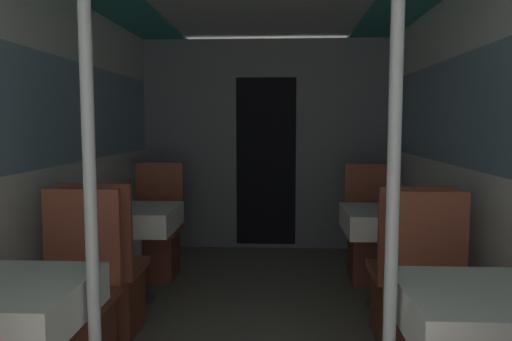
% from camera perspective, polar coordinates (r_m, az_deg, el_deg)
% --- Properties ---
extents(wall_left, '(0.05, 6.51, 2.25)m').
position_cam_1_polar(wall_left, '(3.39, -23.47, 1.74)').
color(wall_left, silver).
rests_on(wall_left, ground_plane).
extents(wall_right, '(0.05, 6.51, 2.25)m').
position_cam_1_polar(wall_right, '(3.26, 24.16, 1.58)').
color(wall_right, silver).
rests_on(wall_right, ground_plane).
extents(bulkhead_far, '(2.64, 0.09, 2.25)m').
position_cam_1_polar(bulkhead_far, '(5.40, 1.17, 2.88)').
color(bulkhead_far, slate).
rests_on(bulkhead_far, ground_plane).
extents(dining_table_left_0, '(0.63, 0.63, 0.73)m').
position_cam_1_polar(dining_table_left_0, '(2.33, -26.64, -14.04)').
color(dining_table_left_0, '#4C4C51').
rests_on(dining_table_left_0, ground_plane).
extents(chair_left_far_0, '(0.44, 0.44, 1.00)m').
position_cam_1_polar(chair_left_far_0, '(2.95, -20.26, -16.09)').
color(chair_left_far_0, brown).
rests_on(chair_left_far_0, ground_plane).
extents(support_pole_left_0, '(0.05, 0.05, 2.25)m').
position_cam_1_polar(support_pole_left_0, '(2.06, -18.45, -1.62)').
color(support_pole_left_0, silver).
rests_on(support_pole_left_0, ground_plane).
extents(dining_table_left_1, '(0.63, 0.63, 0.73)m').
position_cam_1_polar(dining_table_left_1, '(3.92, -13.70, -5.75)').
color(dining_table_left_1, '#4C4C51').
rests_on(dining_table_left_1, ground_plane).
extents(chair_left_near_1, '(0.44, 0.44, 1.00)m').
position_cam_1_polar(chair_left_near_1, '(3.43, -16.56, -12.86)').
color(chair_left_near_1, brown).
rests_on(chair_left_near_1, ground_plane).
extents(chair_left_far_1, '(0.44, 0.44, 1.00)m').
position_cam_1_polar(chair_left_far_1, '(4.56, -11.40, -8.13)').
color(chair_left_far_1, brown).
rests_on(chair_left_far_1, ground_plane).
extents(dining_table_right_0, '(0.63, 0.63, 0.73)m').
position_cam_1_polar(dining_table_right_0, '(2.19, 24.66, -15.17)').
color(dining_table_right_0, '#4C4C51').
rests_on(dining_table_right_0, ground_plane).
extents(chair_right_far_0, '(0.44, 0.44, 1.00)m').
position_cam_1_polar(chair_right_far_0, '(2.85, 19.62, -16.89)').
color(chair_right_far_0, brown).
rests_on(chair_right_far_0, ground_plane).
extents(support_pole_right_0, '(0.05, 0.05, 2.25)m').
position_cam_1_polar(support_pole_right_0, '(1.96, 15.41, -1.86)').
color(support_pole_right_0, silver).
rests_on(support_pole_right_0, ground_plane).
extents(dining_table_right_1, '(0.63, 0.63, 0.73)m').
position_cam_1_polar(dining_table_right_1, '(3.84, 14.76, -6.01)').
color(dining_table_right_1, '#4C4C51').
rests_on(dining_table_right_1, ground_plane).
extents(chair_right_near_1, '(0.44, 0.44, 1.00)m').
position_cam_1_polar(chair_right_near_1, '(3.34, 16.83, -13.38)').
color(chair_right_near_1, brown).
rests_on(chair_right_near_1, ground_plane).
extents(chair_right_far_1, '(0.44, 0.44, 1.00)m').
position_cam_1_polar(chair_right_far_1, '(4.50, 13.04, -8.37)').
color(chair_right_far_1, brown).
rests_on(chair_right_far_1, ground_plane).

